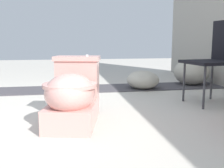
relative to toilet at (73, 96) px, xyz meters
name	(u,v)px	position (x,y,z in m)	size (l,w,h in m)	color
ground_plane	(35,123)	(-0.07, -0.30, -0.22)	(14.00, 14.00, 0.00)	#B7B2A8
gravel_strip	(86,89)	(-1.44, 0.20, -0.21)	(0.56, 8.00, 0.01)	#423F44
toilet	(73,96)	(0.00, 0.00, 0.00)	(0.70, 0.50, 0.52)	#E09E93
folding_chair_left	(219,53)	(-0.43, 1.45, 0.29)	(0.49, 0.49, 0.83)	black
boulder_near	(143,80)	(-1.32, 0.94, -0.10)	(0.43, 0.40, 0.24)	#ADA899
boulder_far	(191,72)	(-1.51, 1.72, -0.03)	(0.50, 0.49, 0.37)	#ADA899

